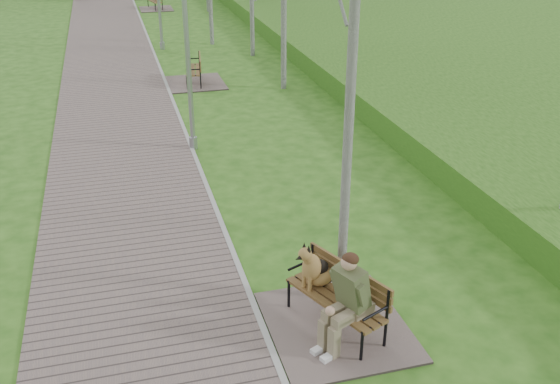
% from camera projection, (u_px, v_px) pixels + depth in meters
% --- Properties ---
extents(ground, '(120.00, 120.00, 0.00)m').
position_uv_depth(ground, '(208.00, 189.00, 13.94)').
color(ground, '#285615').
rests_on(ground, ground).
extents(walkway, '(3.50, 67.00, 0.04)m').
position_uv_depth(walkway, '(106.00, 20.00, 32.17)').
color(walkway, '#6C5C58').
rests_on(walkway, ground).
extents(kerb, '(0.10, 67.00, 0.05)m').
position_uv_depth(kerb, '(140.00, 18.00, 32.58)').
color(kerb, '#999993').
rests_on(kerb, ground).
extents(embankment, '(14.00, 70.00, 1.60)m').
position_uv_depth(embankment, '(364.00, 12.00, 34.16)').
color(embankment, '#59962E').
rests_on(embankment, ground).
extents(bench_main, '(2.06, 2.29, 1.80)m').
position_uv_depth(bench_main, '(333.00, 303.00, 9.25)').
color(bench_main, '#6C5C58').
rests_on(bench_main, ground).
extents(bench_second, '(1.95, 2.17, 1.20)m').
position_uv_depth(bench_second, '(194.00, 77.00, 21.47)').
color(bench_second, '#6C5C58').
rests_on(bench_second, ground).
extents(bench_third, '(1.79, 1.99, 1.10)m').
position_uv_depth(bench_third, '(155.00, 6.00, 34.95)').
color(bench_third, '#6C5C58').
rests_on(bench_third, ground).
extents(lamp_post_near, '(0.21, 0.21, 5.41)m').
position_uv_depth(lamp_post_near, '(187.00, 51.00, 15.05)').
color(lamp_post_near, '#96989D').
rests_on(lamp_post_near, ground).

